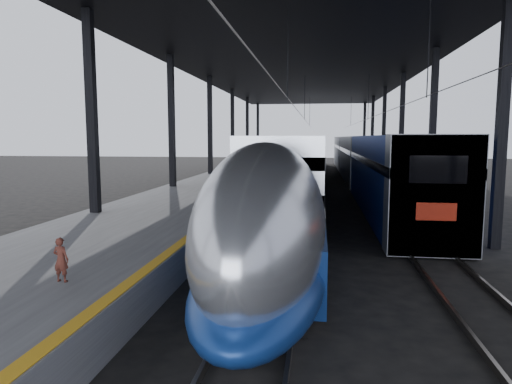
# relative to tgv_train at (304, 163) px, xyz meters

# --- Properties ---
(ground) EXTENTS (160.00, 160.00, 0.00)m
(ground) POSITION_rel_tgv_train_xyz_m (-2.00, -25.25, -1.90)
(ground) COLOR black
(ground) RESTS_ON ground
(platform) EXTENTS (6.00, 80.00, 1.00)m
(platform) POSITION_rel_tgv_train_xyz_m (-5.50, -5.25, -1.40)
(platform) COLOR #4C4C4F
(platform) RESTS_ON ground
(yellow_strip) EXTENTS (0.30, 80.00, 0.01)m
(yellow_strip) POSITION_rel_tgv_train_xyz_m (-2.70, -5.25, -0.90)
(yellow_strip) COLOR #C98B12
(yellow_strip) RESTS_ON platform
(rails) EXTENTS (6.52, 80.00, 0.16)m
(rails) POSITION_rel_tgv_train_xyz_m (2.50, -5.25, -1.82)
(rails) COLOR slate
(rails) RESTS_ON ground
(canopy) EXTENTS (18.00, 75.00, 9.47)m
(canopy) POSITION_rel_tgv_train_xyz_m (-0.10, -5.25, 7.21)
(canopy) COLOR black
(canopy) RESTS_ON ground
(tgv_train) EXTENTS (2.84, 65.20, 4.07)m
(tgv_train) POSITION_rel_tgv_train_xyz_m (0.00, 0.00, 0.00)
(tgv_train) COLOR silver
(tgv_train) RESTS_ON ground
(second_train) EXTENTS (3.01, 56.05, 4.14)m
(second_train) POSITION_rel_tgv_train_xyz_m (5.00, 5.01, 0.19)
(second_train) COLOR navy
(second_train) RESTS_ON ground
(child) EXTENTS (0.37, 0.26, 0.95)m
(child) POSITION_rel_tgv_train_xyz_m (-4.15, -28.87, -0.43)
(child) COLOR #54251C
(child) RESTS_ON platform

